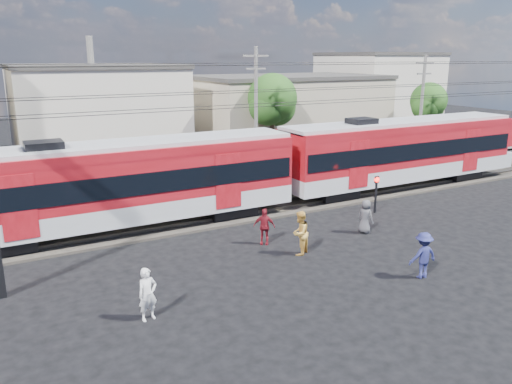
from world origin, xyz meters
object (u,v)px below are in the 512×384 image
pedestrian_a (148,294)px  car_silver (419,151)px  commuter_train (129,181)px  pedestrian_c (423,255)px  crossing_signal (376,188)px

pedestrian_a → car_silver: bearing=17.4°
commuter_train → car_silver: 25.22m
pedestrian_c → car_silver: (16.47, 16.10, -0.23)m
pedestrian_a → crossing_signal: crossing_signal is taller
pedestrian_c → crossing_signal: crossing_signal is taller
commuter_train → crossing_signal: (11.83, -3.25, -1.05)m
pedestrian_c → car_silver: pedestrian_c is taller
car_silver → crossing_signal: 15.64m
pedestrian_c → car_silver: size_ratio=0.46×
car_silver → pedestrian_c: bearing=123.0°
commuter_train → car_silver: bearing=13.7°
commuter_train → pedestrian_c: (7.97, -10.13, -1.53)m
commuter_train → crossing_signal: bearing=-15.4°
pedestrian_a → pedestrian_c: size_ratio=0.97×
commuter_train → car_silver: size_ratio=13.47×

